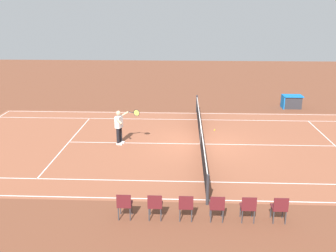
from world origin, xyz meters
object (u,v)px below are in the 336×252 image
spectator_chair_2 (217,206)px  equipment_cart_tarped (292,102)px  spectator_chair_4 (155,204)px  tennis_net (201,134)px  spectator_chair_3 (186,205)px  tennis_player_near (120,125)px  tennis_ball (214,130)px  spectator_chair_5 (124,204)px  spectator_chair_1 (248,206)px  spectator_chair_0 (280,207)px

spectator_chair_2 → equipment_cart_tarped: (-5.97, -13.85, -0.08)m
spectator_chair_2 → spectator_chair_4: (1.88, 0.00, 0.00)m
tennis_net → spectator_chair_3: bearing=84.0°
tennis_player_near → tennis_ball: bearing=-154.6°
tennis_player_near → spectator_chair_5: bearing=100.7°
tennis_ball → equipment_cart_tarped: size_ratio=0.05×
spectator_chair_1 → equipment_cart_tarped: size_ratio=0.70×
spectator_chair_0 → equipment_cart_tarped: size_ratio=0.70×
tennis_net → spectator_chair_0: 7.11m
spectator_chair_5 → tennis_ball: bearing=-111.1°
spectator_chair_4 → equipment_cart_tarped: (-7.85, -13.85, -0.08)m
tennis_ball → spectator_chair_5: 9.54m
tennis_net → spectator_chair_0: bearing=107.2°
spectator_chair_4 → spectator_chair_1: bearing=180.0°
tennis_net → spectator_chair_1: 6.89m
equipment_cart_tarped → spectator_chair_1: bearing=70.0°
spectator_chair_2 → equipment_cart_tarped: 15.08m
spectator_chair_3 → spectator_chair_5: 1.88m
tennis_net → spectator_chair_2: (-0.23, 6.80, 0.03)m
spectator_chair_3 → spectator_chair_4: bearing=0.0°
equipment_cart_tarped → spectator_chair_4: bearing=60.4°
spectator_chair_1 → spectator_chair_3: same height
spectator_chair_5 → tennis_net: bearing=-110.9°
tennis_net → tennis_player_near: bearing=1.9°
tennis_net → spectator_chair_1: tennis_net is taller
tennis_ball → spectator_chair_2: spectator_chair_2 is taller
tennis_ball → spectator_chair_3: (1.55, 8.89, 0.49)m
tennis_ball → spectator_chair_0: size_ratio=0.08×
spectator_chair_4 → spectator_chair_5: same height
equipment_cart_tarped → tennis_player_near: bearing=35.6°
tennis_ball → equipment_cart_tarped: equipment_cart_tarped is taller
spectator_chair_0 → spectator_chair_3: bearing=0.0°
spectator_chair_0 → spectator_chair_5: 4.70m
tennis_player_near → spectator_chair_0: (-5.96, 6.66, -0.41)m
spectator_chair_1 → equipment_cart_tarped: 14.73m
spectator_chair_2 → spectator_chair_1: bearing=180.0°
equipment_cart_tarped → spectator_chair_3: bearing=63.5°
tennis_net → spectator_chair_4: bearing=76.3°
tennis_net → spectator_chair_3: (0.72, 6.80, 0.03)m
spectator_chair_0 → spectator_chair_2: size_ratio=1.00×
spectator_chair_0 → spectator_chair_4: size_ratio=1.00×
spectator_chair_0 → spectator_chair_2: (1.88, 0.00, 0.00)m
spectator_chair_2 → spectator_chair_5: 2.82m
spectator_chair_0 → spectator_chair_1: size_ratio=1.00×
spectator_chair_5 → spectator_chair_3: bearing=180.0°
equipment_cart_tarped → tennis_ball: bearing=42.8°
spectator_chair_0 → spectator_chair_3: 2.82m
spectator_chair_5 → equipment_cart_tarped: size_ratio=0.70×
tennis_net → spectator_chair_4: 6.99m
spectator_chair_1 → spectator_chair_2: bearing=0.0°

